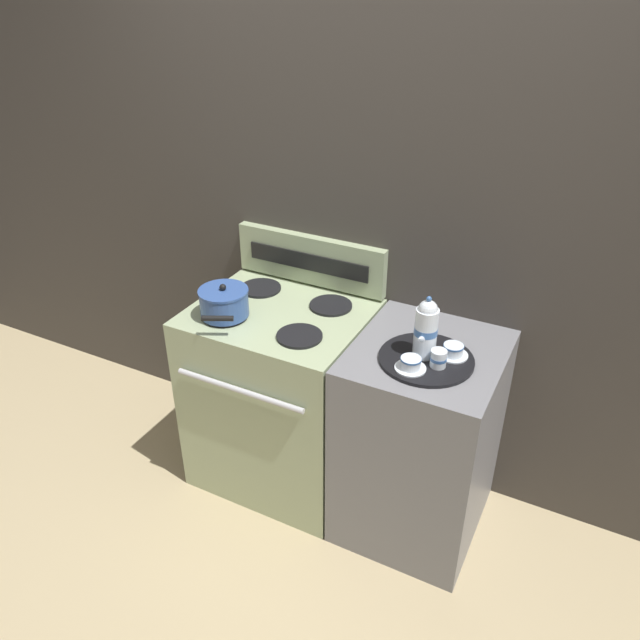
{
  "coord_description": "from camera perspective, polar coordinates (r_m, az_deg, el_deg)",
  "views": [
    {
      "loc": [
        0.91,
        -1.96,
        2.19
      ],
      "look_at": [
        -0.04,
        -0.1,
        0.97
      ],
      "focal_mm": 35.0,
      "sensor_mm": 36.0,
      "label": 1
    }
  ],
  "objects": [
    {
      "name": "ground_plane",
      "position": [
        3.08,
        1.59,
        -14.99
      ],
      "size": [
        6.0,
        6.0,
        0.0
      ],
      "primitive_type": "plane",
      "color": "tan"
    },
    {
      "name": "wall_back",
      "position": [
        2.7,
        5.04,
        6.42
      ],
      "size": [
        6.0,
        0.05,
        2.2
      ],
      "color": "#423D38",
      "rests_on": "ground"
    },
    {
      "name": "stove",
      "position": [
        2.89,
        -3.49,
        -6.87
      ],
      "size": [
        0.74,
        0.65,
        0.9
      ],
      "color": "#9EAD84",
      "rests_on": "ground"
    },
    {
      "name": "control_panel",
      "position": [
        2.81,
        -0.9,
        5.54
      ],
      "size": [
        0.72,
        0.05,
        0.22
      ],
      "color": "#9EAD84",
      "rests_on": "stove"
    },
    {
      "name": "side_counter",
      "position": [
        2.68,
        9.06,
        -10.76
      ],
      "size": [
        0.57,
        0.62,
        0.89
      ],
      "color": "slate",
      "rests_on": "ground"
    },
    {
      "name": "saucepan",
      "position": [
        2.6,
        -8.77,
        1.61
      ],
      "size": [
        0.24,
        0.29,
        0.14
      ],
      "color": "#335193",
      "rests_on": "stove"
    },
    {
      "name": "serving_tray",
      "position": [
        2.36,
        9.69,
        -3.53
      ],
      "size": [
        0.36,
        0.36,
        0.01
      ],
      "color": "black",
      "rests_on": "side_counter"
    },
    {
      "name": "teapot",
      "position": [
        2.3,
        9.66,
        -0.76
      ],
      "size": [
        0.09,
        0.14,
        0.25
      ],
      "color": "silver",
      "rests_on": "serving_tray"
    },
    {
      "name": "teacup_left",
      "position": [
        2.27,
        8.29,
        -3.96
      ],
      "size": [
        0.11,
        0.11,
        0.05
      ],
      "color": "silver",
      "rests_on": "serving_tray"
    },
    {
      "name": "teacup_right",
      "position": [
        2.37,
        12.08,
        -2.74
      ],
      "size": [
        0.11,
        0.11,
        0.05
      ],
      "color": "silver",
      "rests_on": "serving_tray"
    },
    {
      "name": "creamer_jug",
      "position": [
        2.3,
        10.78,
        -3.47
      ],
      "size": [
        0.06,
        0.06,
        0.07
      ],
      "color": "silver",
      "rests_on": "serving_tray"
    }
  ]
}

